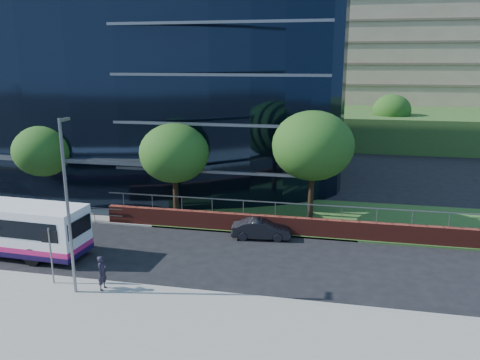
% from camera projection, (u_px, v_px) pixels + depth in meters
% --- Properties ---
extents(far_forecourt, '(50.00, 8.00, 0.10)m').
position_uv_depth(far_forecourt, '(26.00, 198.00, 36.43)').
color(far_forecourt, gray).
rests_on(far_forecourt, ground).
extents(grass_verge, '(36.00, 8.00, 0.12)m').
position_uv_depth(grass_verge, '(434.00, 225.00, 30.59)').
color(grass_verge, '#2D511E').
rests_on(grass_verge, ground).
extents(glass_office, '(44.00, 23.10, 16.00)m').
position_uv_depth(glass_office, '(103.00, 88.00, 43.41)').
color(glass_office, black).
rests_on(glass_office, ground).
extents(retaining_wall, '(34.00, 0.40, 2.11)m').
position_uv_depth(retaining_wall, '(375.00, 232.00, 27.72)').
color(retaining_wall, maroon).
rests_on(retaining_wall, ground).
extents(apartment_block, '(60.00, 42.00, 30.00)m').
position_uv_depth(apartment_block, '(438.00, 56.00, 70.14)').
color(apartment_block, '#2D511E').
rests_on(apartment_block, ground).
extents(street_sign, '(0.85, 0.09, 2.80)m').
position_uv_depth(street_sign, '(50.00, 244.00, 21.92)').
color(street_sign, slate).
rests_on(street_sign, pavement_near).
extents(tree_far_b, '(4.29, 4.29, 6.05)m').
position_uv_depth(tree_far_b, '(44.00, 151.00, 33.39)').
color(tree_far_b, black).
rests_on(tree_far_b, ground).
extents(tree_far_c, '(4.62, 4.62, 6.51)m').
position_uv_depth(tree_far_c, '(174.00, 153.00, 30.89)').
color(tree_far_c, black).
rests_on(tree_far_c, ground).
extents(tree_far_d, '(5.28, 5.28, 7.44)m').
position_uv_depth(tree_far_d, '(313.00, 146.00, 29.92)').
color(tree_far_d, black).
rests_on(tree_far_d, ground).
extents(tree_dist_e, '(4.62, 4.62, 6.51)m').
position_uv_depth(tree_dist_e, '(392.00, 111.00, 57.00)').
color(tree_dist_e, black).
rests_on(tree_dist_e, ground).
extents(streetlight_east, '(0.15, 0.77, 8.00)m').
position_uv_depth(streetlight_east, '(68.00, 203.00, 20.50)').
color(streetlight_east, slate).
rests_on(streetlight_east, pavement_near).
extents(parked_car, '(3.67, 1.62, 1.17)m').
position_uv_depth(parked_car, '(261.00, 229.00, 28.28)').
color(parked_car, black).
rests_on(parked_car, ground).
extents(pedestrian, '(0.43, 0.63, 1.65)m').
position_uv_depth(pedestrian, '(102.00, 273.00, 21.59)').
color(pedestrian, black).
rests_on(pedestrian, pavement_near).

